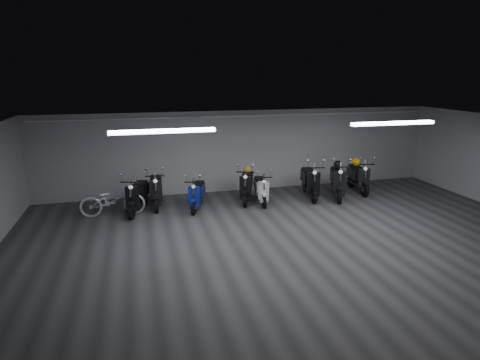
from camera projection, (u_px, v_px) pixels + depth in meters
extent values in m
cube|color=#353538|center=(298.00, 246.00, 9.62)|extent=(14.00, 10.00, 0.01)
cube|color=gray|center=(303.00, 130.00, 8.89)|extent=(14.00, 10.00, 0.01)
cube|color=#A7A7AA|center=(244.00, 151.00, 13.93)|extent=(14.00, 0.01, 2.80)
cube|color=#A7A7AA|center=(472.00, 310.00, 4.57)|extent=(14.00, 0.01, 2.80)
cube|color=white|center=(163.00, 131.00, 9.12)|extent=(2.40, 0.18, 0.08)
cube|color=white|center=(393.00, 123.00, 10.57)|extent=(2.40, 0.18, 0.08)
cylinder|color=white|center=(245.00, 116.00, 13.54)|extent=(13.60, 0.05, 0.05)
imported|color=silver|center=(112.00, 196.00, 11.51)|extent=(1.82, 0.65, 1.17)
sphere|color=black|center=(338.00, 165.00, 13.36)|extent=(0.29, 0.29, 0.29)
sphere|color=gold|center=(356.00, 162.00, 14.00)|extent=(0.28, 0.28, 0.28)
sphere|color=yellow|center=(247.00, 170.00, 13.00)|extent=(0.24, 0.24, 0.24)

